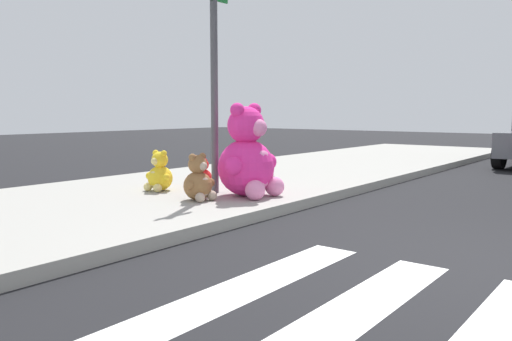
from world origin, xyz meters
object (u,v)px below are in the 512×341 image
plush_brown (199,182)px  plush_red (203,175)px  plush_white (265,175)px  plush_pink_large (248,159)px  plush_yellow (159,174)px  sign_pole (214,81)px

plush_brown → plush_red: bearing=41.6°
plush_red → plush_white: bearing=-54.8°
plush_pink_large → plush_yellow: bearing=107.7°
plush_pink_large → plush_brown: 0.83m
plush_brown → plush_white: size_ratio=1.34×
plush_pink_large → plush_brown: size_ratio=2.06×
sign_pole → plush_yellow: 1.71m
plush_brown → sign_pole: bearing=23.1°
plush_pink_large → plush_red: 1.32m
plush_brown → plush_pink_large: bearing=-23.8°
plush_red → plush_pink_large: bearing=-104.3°
plush_yellow → plush_red: bearing=-14.7°
plush_brown → plush_white: 1.63m
plush_red → plush_yellow: bearing=165.3°
plush_red → plush_brown: bearing=-138.4°
sign_pole → plush_brown: (-0.64, -0.27, -1.43)m
sign_pole → plush_brown: 1.59m
plush_red → plush_white: (0.60, -0.86, 0.01)m
plush_brown → plush_yellow: 1.14m
sign_pole → plush_white: 1.81m
plush_pink_large → plush_red: bearing=75.7°
plush_pink_large → plush_white: plush_pink_large is taller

